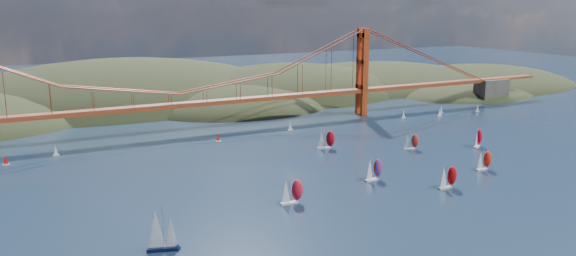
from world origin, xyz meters
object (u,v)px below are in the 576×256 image
at_px(racer_0, 291,191).
at_px(racer_3, 411,141).
at_px(racer_rwb, 374,169).
at_px(sloop_navy, 160,231).
at_px(racer_2, 484,160).
at_px(racer_5, 326,139).
at_px(racer_4, 478,138).
at_px(racer_1, 448,177).

relative_size(racer_0, racer_3, 1.15).
xyz_separation_m(racer_3, racer_rwb, (-45.03, -32.60, 0.61)).
height_order(sloop_navy, racer_rwb, sloop_navy).
height_order(sloop_navy, racer_2, sloop_navy).
relative_size(racer_2, racer_5, 0.91).
bearing_deg(racer_4, sloop_navy, 167.00).
bearing_deg(racer_5, racer_rwb, -83.25).
height_order(racer_5, racer_rwb, racer_5).
xyz_separation_m(racer_1, racer_2, (30.94, 11.98, -0.27)).
relative_size(racer_1, racer_2, 1.06).
distance_m(sloop_navy, racer_2, 145.89).
xyz_separation_m(racer_3, racer_5, (-36.87, 19.90, 0.71)).
distance_m(racer_3, racer_rwb, 55.60).
bearing_deg(racer_0, sloop_navy, -157.12).
distance_m(racer_0, racer_5, 79.78).
distance_m(racer_0, racer_3, 96.81).
xyz_separation_m(racer_0, racer_2, (93.07, 0.20, -0.32)).
bearing_deg(racer_2, racer_rwb, 169.40).
distance_m(sloop_navy, racer_5, 129.62).
height_order(racer_4, racer_rwb, racer_rwb).
xyz_separation_m(sloop_navy, racer_2, (144.73, 18.27, -1.77)).
height_order(racer_0, racer_4, racer_0).
xyz_separation_m(racer_2, racer_4, (27.09, 30.66, 0.27)).
xyz_separation_m(racer_5, racer_rwb, (-8.16, -52.50, -0.10)).
xyz_separation_m(racer_0, racer_rwb, (42.19, 9.40, 0.00)).
distance_m(racer_1, racer_5, 74.61).
height_order(racer_0, racer_rwb, racer_rwb).
xyz_separation_m(racer_1, racer_3, (25.09, 53.77, -0.56)).
height_order(racer_3, racer_5, racer_5).
height_order(racer_1, racer_2, racer_1).
bearing_deg(racer_1, racer_2, 16.88).
distance_m(racer_2, racer_rwb, 51.71).
bearing_deg(racer_rwb, racer_1, -54.58).
relative_size(racer_2, racer_3, 1.07).
bearing_deg(racer_0, racer_5, 54.47).
bearing_deg(sloop_navy, racer_4, 32.35).
height_order(racer_4, racer_5, racer_5).
height_order(racer_0, racer_1, racer_0).
height_order(sloop_navy, racer_0, sloop_navy).
bearing_deg(racer_3, racer_rwb, -125.51).
height_order(racer_2, racer_4, racer_4).
xyz_separation_m(racer_1, racer_4, (58.03, 42.63, -0.00)).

